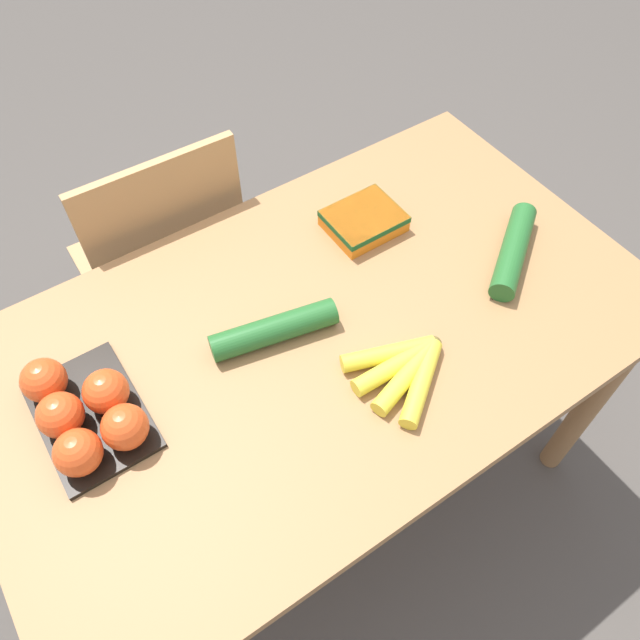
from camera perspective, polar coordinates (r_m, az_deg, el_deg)
name	(u,v)px	position (r m, az deg, el deg)	size (l,w,h in m)	color
ground_plane	(320,478)	(1.94, 0.00, -14.21)	(12.00, 12.00, 0.00)	#4C4742
dining_table	(320,359)	(1.34, 0.00, -3.55)	(1.36, 0.81, 0.78)	#9E7044
chair	(168,269)	(1.79, -13.69, 4.55)	(0.43, 0.41, 0.94)	tan
banana_bunch	(404,369)	(1.19, 7.67, -4.43)	(0.20, 0.20, 0.04)	brown
tomato_pack	(84,413)	(1.18, -20.80, -7.95)	(0.18, 0.26, 0.09)	black
carrot_bag	(364,220)	(1.42, 4.03, 9.13)	(0.16, 0.13, 0.04)	orange
cucumber_near	(274,330)	(1.22, -4.22, -0.88)	(0.26, 0.11, 0.05)	#236028
cucumber_far	(514,250)	(1.41, 17.28, 6.09)	(0.24, 0.19, 0.05)	#236028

